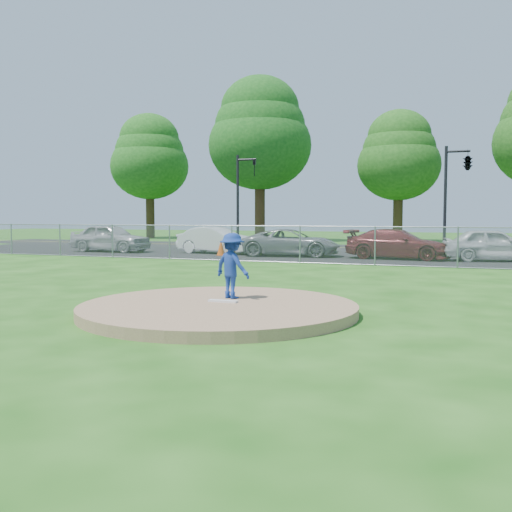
# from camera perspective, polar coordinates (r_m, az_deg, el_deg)

# --- Properties ---
(ground) EXTENTS (120.00, 120.00, 0.00)m
(ground) POSITION_cam_1_polar(r_m,az_deg,el_deg) (20.62, 8.11, -1.33)
(ground) COLOR #194E11
(ground) RESTS_ON ground
(pitchers_mound) EXTENTS (5.40, 5.40, 0.20)m
(pitchers_mound) POSITION_cam_1_polar(r_m,az_deg,el_deg) (11.18, -3.75, -5.28)
(pitchers_mound) COLOR #916D4F
(pitchers_mound) RESTS_ON ground
(pitching_rubber) EXTENTS (0.60, 0.15, 0.04)m
(pitching_rubber) POSITION_cam_1_polar(r_m,az_deg,el_deg) (11.34, -3.32, -4.53)
(pitching_rubber) COLOR white
(pitching_rubber) RESTS_ON pitchers_mound
(chain_link_fence) EXTENTS (40.00, 0.06, 1.50)m
(chain_link_fence) POSITION_cam_1_polar(r_m,az_deg,el_deg) (22.51, 9.30, 1.02)
(chain_link_fence) COLOR gray
(chain_link_fence) RESTS_ON ground
(parking_lot) EXTENTS (50.00, 8.00, 0.01)m
(parking_lot) POSITION_cam_1_polar(r_m,az_deg,el_deg) (26.97, 11.27, -0.11)
(parking_lot) COLOR black
(parking_lot) RESTS_ON ground
(street) EXTENTS (60.00, 7.00, 0.01)m
(street) POSITION_cam_1_polar(r_m,az_deg,el_deg) (34.36, 13.46, 0.73)
(street) COLOR black
(street) RESTS_ON ground
(tree_far_left) EXTENTS (6.72, 6.72, 10.74)m
(tree_far_left) POSITION_cam_1_polar(r_m,az_deg,el_deg) (50.86, -10.60, 9.76)
(tree_far_left) COLOR #332112
(tree_far_left) RESTS_ON ground
(tree_left) EXTENTS (7.84, 7.84, 12.53)m
(tree_left) POSITION_cam_1_polar(r_m,az_deg,el_deg) (44.34, 0.39, 12.22)
(tree_left) COLOR #362213
(tree_left) RESTS_ON ground
(tree_center) EXTENTS (6.16, 6.16, 9.84)m
(tree_center) POSITION_cam_1_polar(r_m,az_deg,el_deg) (44.59, 14.10, 9.76)
(tree_center) COLOR #362413
(tree_center) RESTS_ON ground
(traffic_signal_left) EXTENTS (1.28, 0.20, 5.60)m
(traffic_signal_left) POSITION_cam_1_polar(r_m,az_deg,el_deg) (34.73, -1.48, 6.41)
(traffic_signal_left) COLOR black
(traffic_signal_left) RESTS_ON ground
(traffic_signal_center) EXTENTS (1.42, 2.48, 5.60)m
(traffic_signal_center) POSITION_cam_1_polar(r_m,az_deg,el_deg) (32.11, 20.21, 8.60)
(traffic_signal_center) COLOR black
(traffic_signal_center) RESTS_ON ground
(pitcher) EXTENTS (1.00, 0.79, 1.35)m
(pitcher) POSITION_cam_1_polar(r_m,az_deg,el_deg) (11.78, -2.40, -0.98)
(pitcher) COLOR navy
(pitcher) RESTS_ON pitchers_mound
(traffic_cone) EXTENTS (0.40, 0.40, 0.77)m
(traffic_cone) POSITION_cam_1_polar(r_m,az_deg,el_deg) (27.52, -3.53, 0.86)
(traffic_cone) COLOR #E8550C
(traffic_cone) RESTS_ON parking_lot
(parked_car_silver) EXTENTS (4.42, 1.84, 1.49)m
(parked_car_silver) POSITION_cam_1_polar(r_m,az_deg,el_deg) (31.33, -14.35, 1.78)
(parked_car_silver) COLOR #B2B1B6
(parked_car_silver) RESTS_ON parking_lot
(parked_car_white) EXTENTS (4.26, 1.98, 1.35)m
(parked_car_white) POSITION_cam_1_polar(r_m,az_deg,el_deg) (29.01, -3.96, 1.59)
(parked_car_white) COLOR white
(parked_car_white) RESTS_ON parking_lot
(parked_car_gray) EXTENTS (4.84, 2.69, 1.28)m
(parked_car_gray) POSITION_cam_1_polar(r_m,az_deg,el_deg) (27.06, 3.57, 1.34)
(parked_car_gray) COLOR slate
(parked_car_gray) RESTS_ON parking_lot
(parked_car_darkred) EXTENTS (4.71, 2.27, 1.32)m
(parked_car_darkred) POSITION_cam_1_polar(r_m,az_deg,el_deg) (25.95, 13.98, 1.17)
(parked_car_darkred) COLOR maroon
(parked_car_darkred) RESTS_ON parking_lot
(parked_car_pearl) EXTENTS (4.33, 2.37, 1.39)m
(parked_car_pearl) POSITION_cam_1_polar(r_m,az_deg,el_deg) (25.96, 22.60, 1.06)
(parked_car_pearl) COLOR silver
(parked_car_pearl) RESTS_ON parking_lot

